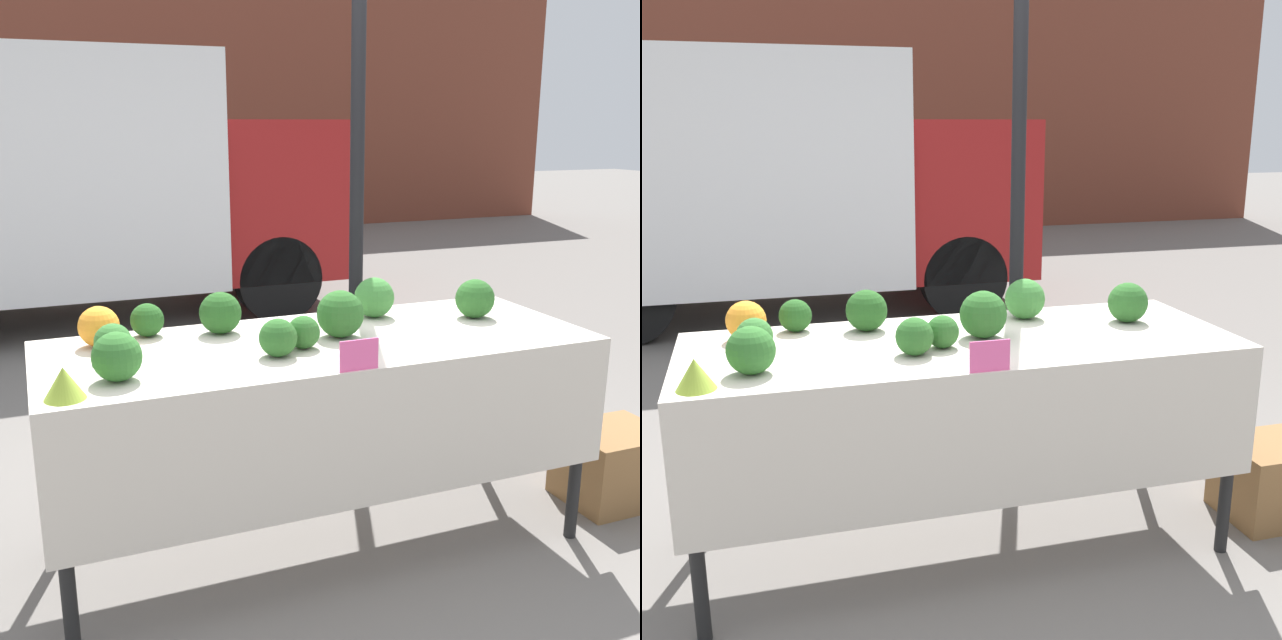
# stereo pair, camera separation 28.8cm
# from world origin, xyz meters

# --- Properties ---
(ground_plane) EXTENTS (40.00, 40.00, 0.00)m
(ground_plane) POSITION_xyz_m (0.00, 0.00, 0.00)
(ground_plane) COLOR slate
(building_facade) EXTENTS (16.00, 0.60, 4.62)m
(building_facade) POSITION_xyz_m (0.00, 9.45, 2.31)
(building_facade) COLOR brown
(building_facade) RESTS_ON ground_plane
(tent_pole) EXTENTS (0.07, 0.07, 2.77)m
(tent_pole) POSITION_xyz_m (0.50, 0.76, 1.39)
(tent_pole) COLOR black
(tent_pole) RESTS_ON ground_plane
(parked_truck) EXTENTS (4.11, 2.09, 2.27)m
(parked_truck) POSITION_xyz_m (-0.50, 4.38, 1.22)
(parked_truck) COLOR white
(parked_truck) RESTS_ON ground_plane
(market_table) EXTENTS (2.13, 0.81, 0.89)m
(market_table) POSITION_xyz_m (0.00, -0.07, 0.77)
(market_table) COLOR beige
(market_table) RESTS_ON ground_plane
(orange_cauliflower) EXTENTS (0.15, 0.15, 0.15)m
(orange_cauliflower) POSITION_xyz_m (-0.80, 0.23, 0.96)
(orange_cauliflower) COLOR orange
(orange_cauliflower) RESTS_ON market_table
(romanesco_head) EXTENTS (0.13, 0.13, 0.10)m
(romanesco_head) POSITION_xyz_m (-0.96, -0.31, 0.94)
(romanesco_head) COLOR #93B238
(romanesco_head) RESTS_ON market_table
(broccoli_head_0) EXTENTS (0.13, 0.13, 0.13)m
(broccoli_head_0) POSITION_xyz_m (-0.61, 0.30, 0.95)
(broccoli_head_0) COLOR #23511E
(broccoli_head_0) RESTS_ON market_table
(broccoli_head_1) EXTENTS (0.17, 0.17, 0.17)m
(broccoli_head_1) POSITION_xyz_m (-0.33, 0.23, 0.97)
(broccoli_head_1) COLOR #23511E
(broccoli_head_1) RESTS_ON market_table
(broccoli_head_2) EXTENTS (0.17, 0.17, 0.17)m
(broccoli_head_2) POSITION_xyz_m (0.35, 0.24, 0.97)
(broccoli_head_2) COLOR #387533
(broccoli_head_2) RESTS_ON market_table
(broccoli_head_3) EXTENTS (0.12, 0.12, 0.12)m
(broccoli_head_3) POSITION_xyz_m (-0.10, -0.08, 0.95)
(broccoli_head_3) COLOR #285B23
(broccoli_head_3) RESTS_ON market_table
(broccoli_head_4) EXTENTS (0.14, 0.14, 0.14)m
(broccoli_head_4) POSITION_xyz_m (-0.22, -0.14, 0.96)
(broccoli_head_4) COLOR #285B23
(broccoli_head_4) RESTS_ON market_table
(broccoli_head_5) EXTENTS (0.13, 0.13, 0.13)m
(broccoli_head_5) POSITION_xyz_m (-0.77, 0.04, 0.95)
(broccoli_head_5) COLOR #336B2D
(broccoli_head_5) RESTS_ON market_table
(broccoli_head_6) EXTENTS (0.16, 0.16, 0.16)m
(broccoli_head_6) POSITION_xyz_m (-0.79, -0.20, 0.97)
(broccoli_head_6) COLOR #2D6628
(broccoli_head_6) RESTS_ON market_table
(broccoli_head_7) EXTENTS (0.17, 0.17, 0.17)m
(broccoli_head_7) POSITION_xyz_m (0.75, 0.07, 0.97)
(broccoli_head_7) COLOR #285B23
(broccoli_head_7) RESTS_ON market_table
(broccoli_head_8) EXTENTS (0.19, 0.19, 0.19)m
(broccoli_head_8) POSITION_xyz_m (0.09, 0.01, 0.98)
(broccoli_head_8) COLOR #285B23
(broccoli_head_8) RESTS_ON market_table
(price_sign) EXTENTS (0.14, 0.01, 0.11)m
(price_sign) POSITION_xyz_m (-0.01, -0.39, 0.94)
(price_sign) COLOR #F45B9E
(price_sign) RESTS_ON market_table
(produce_crate) EXTENTS (0.44, 0.36, 0.34)m
(produce_crate) POSITION_xyz_m (1.40, -0.14, 0.17)
(produce_crate) COLOR olive
(produce_crate) RESTS_ON ground_plane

